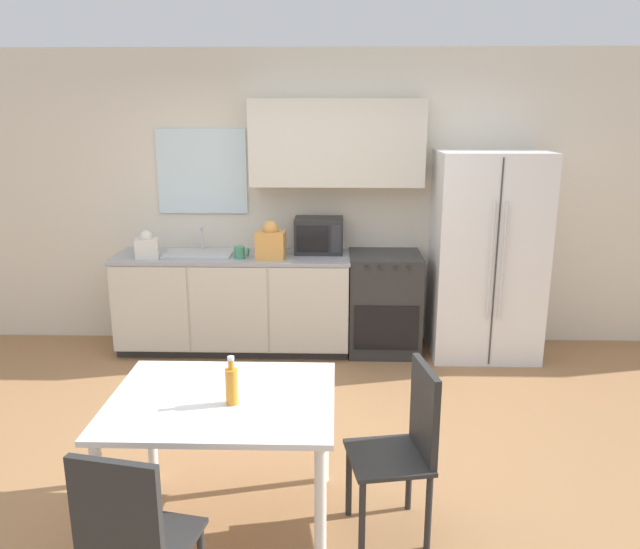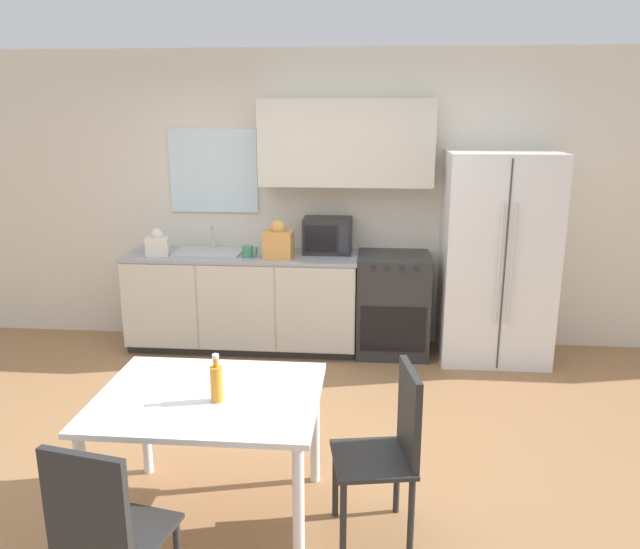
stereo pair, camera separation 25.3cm
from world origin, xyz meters
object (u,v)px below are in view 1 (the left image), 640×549
Objects in this scene: microwave at (319,235)px; drink_bottle at (232,385)px; oven_range at (384,303)px; dining_chair_near at (131,538)px; dining_chair_side at (407,439)px; coffee_mug at (240,252)px; dining_table at (223,414)px; refrigerator at (486,256)px.

drink_bottle is (-0.36, -2.71, -0.22)m from microwave.
microwave is (-0.60, 0.11, 0.61)m from oven_range.
microwave reaches higher than oven_range.
microwave is at bearing 169.92° from oven_range.
dining_chair_side is at bearing 45.38° from dining_chair_near.
microwave is 3.58m from dining_chair_near.
drink_bottle is (-0.96, -2.61, 0.39)m from oven_range.
coffee_mug is 0.12× the size of dining_table.
coffee_mug is (-2.17, -0.10, 0.04)m from refrigerator.
microwave is 0.73m from coffee_mug.
refrigerator is 3.97m from dining_chair_near.
dining_table is 1.24× the size of dining_chair_near.
refrigerator is 2.74m from dining_chair_side.
drink_bottle is at bearing 81.91° from dining_chair_side.
microwave is 2.71m from dining_table.
coffee_mug reaches higher than drink_bottle.
dining_table is at bearing -127.50° from refrigerator.
coffee_mug is at bearing 97.54° from drink_bottle.
coffee_mug is at bearing 16.37° from dining_chair_side.
dining_chair_near reaches higher than oven_range.
dining_chair_near is (-1.24, -3.37, 0.08)m from oven_range.
dining_table is at bearing 132.50° from drink_bottle.
microwave is (-1.49, 0.15, 0.15)m from refrigerator.
microwave is 2.79m from dining_chair_side.
coffee_mug is (-1.28, -0.14, 0.50)m from oven_range.
dining_chair_near is at bearing -110.21° from oven_range.
refrigerator is 4.19× the size of microwave.
refrigerator reaches higher than oven_range.
dining_table is 0.22m from drink_bottle.
dining_chair_side is 0.94m from drink_bottle.
drink_bottle is (-0.89, -0.03, 0.30)m from dining_chair_side.
refrigerator is (0.89, -0.04, 0.46)m from oven_range.
dining_chair_side is (0.95, -0.04, -0.11)m from dining_table.
dining_chair_side is (0.53, -2.68, -0.53)m from microwave.
coffee_mug is 0.14× the size of dining_chair_near.
coffee_mug is at bearing -177.49° from refrigerator.
refrigerator is at bearing 2.51° from coffee_mug.
dining_chair_side is (1.21, -2.44, -0.42)m from coffee_mug.
coffee_mug reaches higher than oven_range.
dining_chair_near is 1.42m from dining_chair_side.
oven_range is 2.80m from drink_bottle.
oven_range is 0.86m from microwave.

